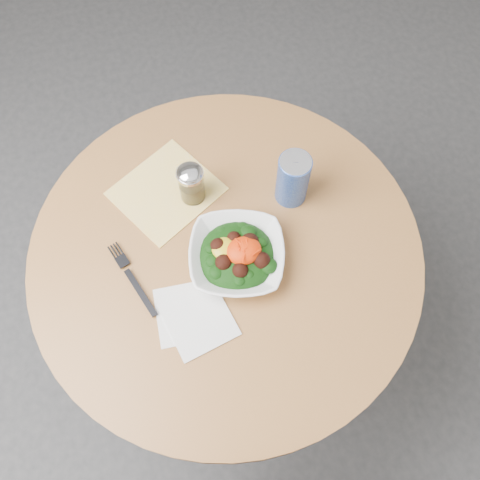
% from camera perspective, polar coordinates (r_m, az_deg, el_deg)
% --- Properties ---
extents(ground, '(6.00, 6.00, 0.00)m').
position_cam_1_polar(ground, '(1.93, -1.00, -10.23)').
color(ground, '#323234').
rests_on(ground, ground).
extents(table, '(0.90, 0.90, 0.75)m').
position_cam_1_polar(table, '(1.40, -1.36, -4.37)').
color(table, black).
rests_on(table, ground).
extents(cloth_napkin, '(0.29, 0.28, 0.00)m').
position_cam_1_polar(cloth_napkin, '(1.30, -7.86, 5.18)').
color(cloth_napkin, '#FFB90D').
rests_on(cloth_napkin, table).
extents(paper_napkins, '(0.17, 0.18, 0.00)m').
position_cam_1_polar(paper_napkins, '(1.16, -4.97, -8.18)').
color(paper_napkins, silver).
rests_on(paper_napkins, table).
extents(salad_bowl, '(0.27, 0.27, 0.08)m').
position_cam_1_polar(salad_bowl, '(1.18, -0.34, -1.64)').
color(salad_bowl, white).
rests_on(salad_bowl, table).
extents(fork, '(0.07, 0.20, 0.00)m').
position_cam_1_polar(fork, '(1.21, -11.52, -3.86)').
color(fork, black).
rests_on(fork, table).
extents(spice_shaker, '(0.06, 0.06, 0.11)m').
position_cam_1_polar(spice_shaker, '(1.24, -5.22, 6.00)').
color(spice_shaker, silver).
rests_on(spice_shaker, table).
extents(beverage_can, '(0.08, 0.08, 0.14)m').
position_cam_1_polar(beverage_can, '(1.23, 5.65, 6.50)').
color(beverage_can, '#0D2498').
rests_on(beverage_can, table).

